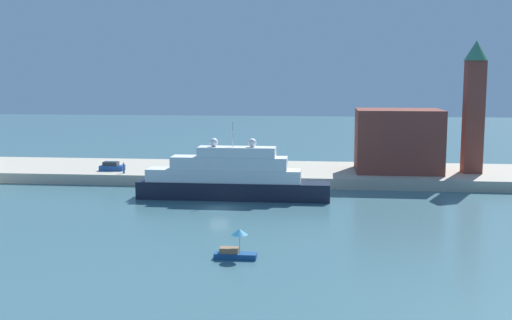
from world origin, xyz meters
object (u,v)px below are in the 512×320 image
Objects in this scene: mooring_bollard at (261,174)px; person_figure at (124,168)px; small_motorboat at (235,248)px; parked_car at (112,167)px; large_yacht at (230,178)px; bell_tower at (474,102)px; harbor_building at (398,140)px.

person_figure is at bearing 179.59° from mooring_bollard.
parked_car is at bearing 122.03° from small_motorboat.
person_figure is at bearing 120.81° from small_motorboat.
parked_car is 2.25× the size of person_figure.
person_figure is 2.65× the size of mooring_bollard.
mooring_bollard is at bearing 72.52° from large_yacht.
bell_tower is 11.87× the size of person_figure.
large_yacht is 1.99× the size of harbor_building.
parked_car is 26.29m from mooring_bollard.
mooring_bollard is at bearing -161.58° from harbor_building.
large_yacht is 15.25× the size of person_figure.
mooring_bollard is (-34.57, -7.24, -11.43)m from bell_tower.
harbor_building is at bearing 66.70° from small_motorboat.
person_figure is (-57.59, -7.08, -10.92)m from bell_tower.
bell_tower is 59.04m from person_figure.
large_yacht is 40.37× the size of mooring_bollard.
person_figure is (3.07, -2.99, 0.21)m from parked_car.
bell_tower reaches higher than person_figure.
bell_tower reaches higher than mooring_bollard.
small_motorboat is 41.08m from mooring_bollard.
bell_tower is (38.02, 18.20, 10.47)m from large_yacht.
harbor_building is (20.89, 48.51, 5.93)m from small_motorboat.
bell_tower reaches higher than parked_car.
bell_tower reaches higher than small_motorboat.
small_motorboat reaches higher than mooring_bollard.
small_motorboat is 0.29× the size of harbor_building.
mooring_bollard is (23.02, -0.16, -0.51)m from person_figure.
person_figure reaches higher than mooring_bollard.
person_figure is 23.03m from mooring_bollard.
small_motorboat is at bearing -124.37° from bell_tower.
parked_car is 4.29m from person_figure.
parked_car is at bearing 135.81° from person_figure.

